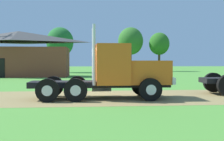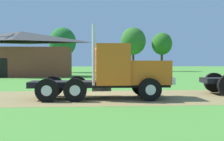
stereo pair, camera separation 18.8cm
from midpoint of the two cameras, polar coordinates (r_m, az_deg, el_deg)
The scene contains 7 objects.
ground_plane at distance 14.76m, azimuth -2.38°, elevation -5.30°, with size 200.00×200.00×0.00m, color #4C8E35.
dirt_track at distance 14.76m, azimuth -2.38°, elevation -5.28°, with size 120.00×6.34×0.01m, color olive.
truck_foreground_white at distance 14.16m, azimuth 1.35°, elevation -0.49°, with size 6.90×2.58×3.54m.
shed_building at distance 36.96m, azimuth -17.53°, elevation 3.03°, with size 12.67×5.63×5.56m.
tree_mid at distance 49.42m, azimuth -9.71°, elevation 5.57°, with size 4.55×4.55×7.65m.
tree_right at distance 55.70m, azimuth 4.34°, elevation 5.84°, with size 4.83×4.83×8.48m.
tree_far_right at distance 55.55m, azimuth 9.99°, elevation 5.24°, with size 3.87×3.87×7.39m.
Camera 2 is at (-0.42, -14.65, 1.81)m, focal length 45.94 mm.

